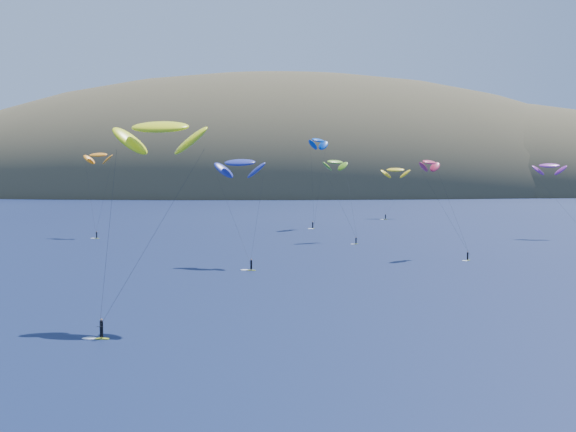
{
  "coord_description": "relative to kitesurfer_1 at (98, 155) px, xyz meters",
  "views": [
    {
      "loc": [
        -22.11,
        -58.71,
        16.67
      ],
      "look_at": [
        -12.06,
        80.0,
        9.0
      ],
      "focal_mm": 50.0,
      "sensor_mm": 36.0,
      "label": 1
    }
  ],
  "objects": [
    {
      "name": "ground",
      "position": [
        55.92,
        -150.89,
        -21.0
      ],
      "size": [
        2800.0,
        2800.0,
        0.0
      ],
      "primitive_type": "plane",
      "color": "black",
      "rests_on": "ground"
    },
    {
      "name": "island",
      "position": [
        95.31,
        411.47,
        -31.73
      ],
      "size": [
        730.0,
        300.0,
        210.0
      ],
      "color": "#3D3526",
      "rests_on": "ground"
    },
    {
      "name": "kitesurfer_1",
      "position": [
        0.0,
        0.0,
        0.0
      ],
      "size": [
        8.67,
        10.71,
        23.24
      ],
      "rotation": [
        0.0,
        0.0,
        -0.41
      ],
      "color": "#C5D517",
      "rests_on": "ground"
    },
    {
      "name": "kitesurfer_2",
      "position": [
        26.08,
        -119.5,
        0.61
      ],
      "size": [
        11.32,
        13.59,
        24.46
      ],
      "rotation": [
        0.0,
        0.0,
        -0.2
      ],
      "color": "#C5D517",
      "rests_on": "ground"
    },
    {
      "name": "kitesurfer_3",
      "position": [
        59.14,
        -17.25,
        -1.97
      ],
      "size": [
        8.08,
        13.4,
        21.02
      ],
      "rotation": [
        0.0,
        0.0,
        0.55
      ],
      "color": "#C5D517",
      "rests_on": "ground"
    },
    {
      "name": "kitesurfer_4",
      "position": [
        59.85,
        26.58,
        4.94
      ],
      "size": [
        8.72,
        9.88,
        28.54
      ],
      "rotation": [
        0.0,
        0.0,
        0.96
      ],
      "color": "#C5D517",
      "rests_on": "ground"
    },
    {
      "name": "kitesurfer_6",
      "position": [
        114.47,
        -12.07,
        -2.76
      ],
      "size": [
        10.9,
        12.77,
        20.48
      ],
      "rotation": [
        0.0,
        0.0,
        -0.32
      ],
      "color": "#C5D517",
      "rests_on": "ground"
    },
    {
      "name": "kitesurfer_9",
      "position": [
        72.52,
        -56.02,
        -2.52
      ],
      "size": [
        9.6,
        10.26,
        20.26
      ],
      "rotation": [
        0.0,
        0.0,
        0.78
      ],
      "color": "#C5D517",
      "rests_on": "ground"
    },
    {
      "name": "kitesurfer_10",
      "position": [
        35.6,
        -65.3,
        -2.68
      ],
      "size": [
        9.98,
        13.62,
        20.88
      ],
      "rotation": [
        0.0,
        0.0,
        -0.38
      ],
      "color": "#C5D517",
      "rests_on": "ground"
    },
    {
      "name": "kitesurfer_11",
      "position": [
        93.36,
        75.99,
        -3.6
      ],
      "size": [
        11.47,
        13.24,
        20.18
      ],
      "rotation": [
        0.0,
        0.0,
        -0.23
      ],
      "color": "#C5D517",
      "rests_on": "ground"
    }
  ]
}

